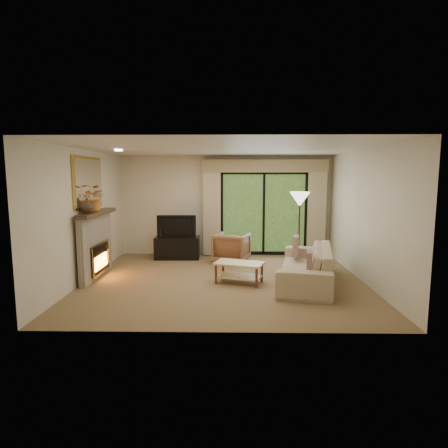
{
  "coord_description": "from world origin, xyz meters",
  "views": [
    {
      "loc": [
        0.14,
        -7.29,
        2.1
      ],
      "look_at": [
        0.0,
        0.3,
        1.1
      ],
      "focal_mm": 30.0,
      "sensor_mm": 36.0,
      "label": 1
    }
  ],
  "objects_px": {
    "media_console": "(177,248)",
    "sofa": "(306,265)",
    "coffee_table": "(239,273)",
    "armchair": "(232,248)"
  },
  "relations": [
    {
      "from": "sofa",
      "to": "coffee_table",
      "type": "bearing_deg",
      "value": -75.08
    },
    {
      "from": "media_console",
      "to": "sofa",
      "type": "relative_size",
      "value": 0.46
    },
    {
      "from": "media_console",
      "to": "armchair",
      "type": "xyz_separation_m",
      "value": [
        1.37,
        -0.41,
        0.08
      ]
    },
    {
      "from": "media_console",
      "to": "coffee_table",
      "type": "bearing_deg",
      "value": -56.12
    },
    {
      "from": "armchair",
      "to": "sofa",
      "type": "bearing_deg",
      "value": 148.33
    },
    {
      "from": "media_console",
      "to": "armchair",
      "type": "bearing_deg",
      "value": -18.19
    },
    {
      "from": "media_console",
      "to": "sofa",
      "type": "distance_m",
      "value": 3.5
    },
    {
      "from": "sofa",
      "to": "coffee_table",
      "type": "relative_size",
      "value": 2.65
    },
    {
      "from": "coffee_table",
      "to": "sofa",
      "type": "bearing_deg",
      "value": 21.07
    },
    {
      "from": "media_console",
      "to": "sofa",
      "type": "height_order",
      "value": "sofa"
    }
  ]
}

